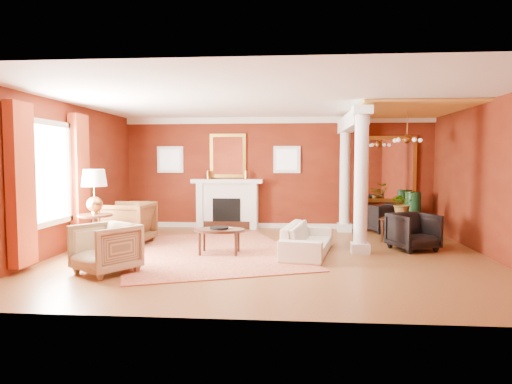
# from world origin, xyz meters

# --- Properties ---
(ground) EXTENTS (8.00, 8.00, 0.00)m
(ground) POSITION_xyz_m (0.00, 0.00, 0.00)
(ground) COLOR brown
(ground) RESTS_ON ground
(room_shell) EXTENTS (8.04, 7.04, 2.92)m
(room_shell) POSITION_xyz_m (0.00, 0.00, 2.02)
(room_shell) COLOR maroon
(room_shell) RESTS_ON ground
(fireplace) EXTENTS (1.85, 0.42, 1.29)m
(fireplace) POSITION_xyz_m (-1.30, 3.32, 0.65)
(fireplace) COLOR white
(fireplace) RESTS_ON ground
(overmantel_mirror) EXTENTS (0.95, 0.07, 1.15)m
(overmantel_mirror) POSITION_xyz_m (-1.30, 3.45, 1.90)
(overmantel_mirror) COLOR gold
(overmantel_mirror) RESTS_ON fireplace
(flank_window_left) EXTENTS (0.70, 0.07, 0.70)m
(flank_window_left) POSITION_xyz_m (-2.85, 3.46, 1.80)
(flank_window_left) COLOR white
(flank_window_left) RESTS_ON room_shell
(flank_window_right) EXTENTS (0.70, 0.07, 0.70)m
(flank_window_right) POSITION_xyz_m (0.25, 3.46, 1.80)
(flank_window_right) COLOR white
(flank_window_right) RESTS_ON room_shell
(left_window) EXTENTS (0.21, 2.55, 2.60)m
(left_window) POSITION_xyz_m (-3.89, -0.60, 1.42)
(left_window) COLOR white
(left_window) RESTS_ON room_shell
(column_front) EXTENTS (0.36, 0.36, 2.80)m
(column_front) POSITION_xyz_m (1.70, 0.30, 1.43)
(column_front) COLOR white
(column_front) RESTS_ON ground
(column_back) EXTENTS (0.36, 0.36, 2.80)m
(column_back) POSITION_xyz_m (1.70, 3.00, 1.43)
(column_back) COLOR white
(column_back) RESTS_ON ground
(header_beam) EXTENTS (0.30, 3.20, 0.32)m
(header_beam) POSITION_xyz_m (1.70, 1.90, 2.62)
(header_beam) COLOR white
(header_beam) RESTS_ON column_front
(amber_ceiling) EXTENTS (2.30, 3.40, 0.04)m
(amber_ceiling) POSITION_xyz_m (2.85, 1.75, 2.87)
(amber_ceiling) COLOR gold
(amber_ceiling) RESTS_ON room_shell
(dining_mirror) EXTENTS (1.30, 0.07, 1.70)m
(dining_mirror) POSITION_xyz_m (2.90, 3.45, 1.55)
(dining_mirror) COLOR gold
(dining_mirror) RESTS_ON room_shell
(chandelier) EXTENTS (0.60, 0.62, 0.75)m
(chandelier) POSITION_xyz_m (2.90, 1.80, 2.25)
(chandelier) COLOR #A97535
(chandelier) RESTS_ON room_shell
(crown_trim) EXTENTS (8.00, 0.08, 0.16)m
(crown_trim) POSITION_xyz_m (0.00, 3.46, 2.82)
(crown_trim) COLOR white
(crown_trim) RESTS_ON room_shell
(base_trim) EXTENTS (8.00, 0.08, 0.12)m
(base_trim) POSITION_xyz_m (0.00, 3.46, 0.06)
(base_trim) COLOR white
(base_trim) RESTS_ON ground
(rug) EXTENTS (4.50, 5.13, 0.02)m
(rug) POSITION_xyz_m (-1.25, 0.21, 0.01)
(rug) COLOR maroon
(rug) RESTS_ON ground
(sofa) EXTENTS (0.91, 2.02, 0.76)m
(sofa) POSITION_xyz_m (0.69, 0.15, 0.38)
(sofa) COLOR #F4E5CD
(sofa) RESTS_ON ground
(armchair_leopard) EXTENTS (0.97, 1.03, 1.00)m
(armchair_leopard) POSITION_xyz_m (-3.09, 0.88, 0.50)
(armchair_leopard) COLOR black
(armchair_leopard) RESTS_ON ground
(armchair_stripe) EXTENTS (1.14, 1.13, 0.87)m
(armchair_stripe) POSITION_xyz_m (-2.54, -1.57, 0.43)
(armchair_stripe) COLOR tan
(armchair_stripe) RESTS_ON ground
(coffee_table) EXTENTS (0.96, 0.96, 0.49)m
(coffee_table) POSITION_xyz_m (-0.97, -0.01, 0.44)
(coffee_table) COLOR black
(coffee_table) RESTS_ON ground
(coffee_book) EXTENTS (0.15, 0.12, 0.24)m
(coffee_book) POSITION_xyz_m (-0.92, 0.01, 0.61)
(coffee_book) COLOR black
(coffee_book) RESTS_ON coffee_table
(side_table) EXTENTS (0.64, 0.64, 1.61)m
(side_table) POSITION_xyz_m (-3.36, -0.08, 1.10)
(side_table) COLOR black
(side_table) RESTS_ON ground
(dining_table) EXTENTS (1.06, 1.55, 0.82)m
(dining_table) POSITION_xyz_m (2.95, 1.98, 0.41)
(dining_table) COLOR black
(dining_table) RESTS_ON ground
(dining_chair_near) EXTENTS (1.02, 0.99, 0.81)m
(dining_chair_near) POSITION_xyz_m (2.79, 0.70, 0.41)
(dining_chair_near) COLOR black
(dining_chair_near) RESTS_ON ground
(dining_chair_far) EXTENTS (0.97, 0.95, 0.78)m
(dining_chair_far) POSITION_xyz_m (2.63, 3.00, 0.39)
(dining_chair_far) COLOR black
(dining_chair_far) RESTS_ON ground
(green_urn) EXTENTS (0.42, 0.42, 1.02)m
(green_urn) POSITION_xyz_m (3.37, 3.00, 0.40)
(green_urn) COLOR #12391B
(green_urn) RESTS_ON ground
(potted_plant) EXTENTS (0.59, 0.64, 0.47)m
(potted_plant) POSITION_xyz_m (2.88, 2.00, 1.05)
(potted_plant) COLOR #26591E
(potted_plant) RESTS_ON dining_table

